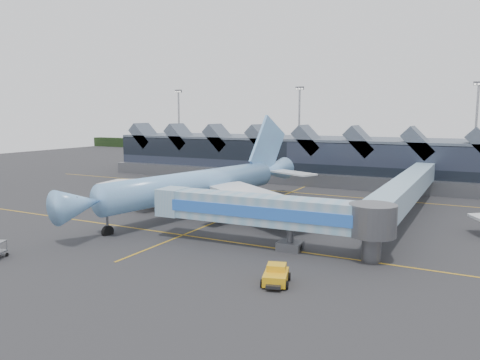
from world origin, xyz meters
The scene contains 9 objects.
ground centered at (0.00, 0.00, 0.00)m, with size 260.00×260.00×0.00m, color #28282B.
taxi_stripes centered at (0.00, 10.00, 0.01)m, with size 120.00×60.00×0.01m.
tree_line_far centered at (0.00, 110.00, 2.00)m, with size 260.00×4.00×4.00m, color black.
terminal centered at (-5.07, 47.35, 4.88)m, with size 90.00×22.25×12.52m.
light_masts centered at (21.00, 62.80, 12.49)m, with size 132.40×42.56×22.45m.
main_airliner centered at (-5.02, 4.54, 4.39)m, with size 39.75×46.30×14.93m.
jet_bridge centered at (12.85, -8.07, 4.04)m, with size 27.52×5.14×5.94m.
fuel_truck centered at (-8.10, 8.00, 1.76)m, with size 5.40×9.23×3.15m.
pushback_tug centered at (16.70, -18.03, 0.73)m, with size 3.09×4.02×1.63m.
Camera 1 is at (32.11, -54.23, 14.68)m, focal length 35.00 mm.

